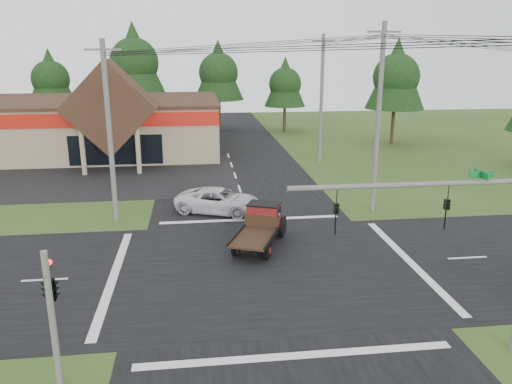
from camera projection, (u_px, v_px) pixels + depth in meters
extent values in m
plane|color=#304719|center=(266.00, 269.00, 23.39)|extent=(120.00, 120.00, 0.00)
cube|color=black|center=(266.00, 269.00, 23.39)|extent=(12.00, 120.00, 0.02)
cube|color=black|center=(266.00, 268.00, 23.39)|extent=(120.00, 12.00, 0.02)
cube|color=black|center=(60.00, 178.00, 39.88)|extent=(28.00, 14.00, 0.02)
cube|color=tan|center=(64.00, 127.00, 49.45)|extent=(30.00, 15.00, 5.00)
cube|color=#3C2018|center=(61.00, 101.00, 48.75)|extent=(30.40, 15.40, 0.30)
cube|color=#9C160C|center=(40.00, 121.00, 41.81)|extent=(30.00, 0.12, 1.20)
cube|color=#3C2018|center=(111.00, 107.00, 41.27)|extent=(7.78, 4.00, 7.78)
cylinder|color=tan|center=(83.00, 151.00, 40.30)|extent=(0.40, 0.40, 4.00)
cylinder|color=tan|center=(138.00, 150.00, 40.82)|extent=(0.40, 0.40, 4.00)
cube|color=black|center=(116.00, 150.00, 43.26)|extent=(8.00, 0.08, 2.60)
cylinder|color=#595651|center=(418.00, 184.00, 15.00)|extent=(8.00, 0.16, 0.16)
imported|color=black|center=(446.00, 215.00, 15.39)|extent=(0.16, 0.20, 1.00)
imported|color=black|center=(336.00, 219.00, 14.98)|extent=(0.16, 0.20, 1.00)
cube|color=#0C6626|center=(481.00, 174.00, 15.16)|extent=(0.80, 0.04, 0.22)
cylinder|color=#595651|center=(52.00, 320.00, 14.75)|extent=(0.20, 0.20, 4.40)
imported|color=black|center=(48.00, 271.00, 14.53)|extent=(0.53, 2.48, 1.00)
sphere|color=#FF0C0C|center=(49.00, 262.00, 14.62)|extent=(0.18, 0.18, 0.18)
cylinder|color=#595651|center=(110.00, 134.00, 28.64)|extent=(0.30, 0.30, 10.50)
cube|color=#595651|center=(103.00, 50.00, 27.36)|extent=(2.00, 0.12, 0.12)
cylinder|color=#595651|center=(378.00, 120.00, 30.38)|extent=(0.30, 0.30, 11.50)
cube|color=#595651|center=(384.00, 32.00, 28.96)|extent=(2.00, 0.12, 0.12)
cylinder|color=#595651|center=(321.00, 100.00, 43.78)|extent=(0.30, 0.30, 11.20)
cube|color=#595651|center=(323.00, 41.00, 42.40)|extent=(2.00, 0.12, 0.12)
cylinder|color=#332316|center=(55.00, 119.00, 60.64)|extent=(0.36, 0.36, 3.50)
cone|color=black|center=(50.00, 76.00, 59.25)|extent=(5.60, 5.60, 6.60)
sphere|color=black|center=(51.00, 79.00, 59.33)|extent=(4.40, 4.40, 4.40)
cylinder|color=#332316|center=(138.00, 114.00, 60.71)|extent=(0.36, 0.36, 4.55)
cone|color=black|center=(134.00, 59.00, 58.90)|extent=(7.28, 7.28, 8.58)
sphere|color=black|center=(134.00, 62.00, 59.01)|extent=(5.72, 5.72, 5.72)
cylinder|color=#332316|center=(219.00, 115.00, 62.94)|extent=(0.36, 0.36, 3.85)
cone|color=black|center=(218.00, 70.00, 61.40)|extent=(6.16, 6.16, 7.26)
sphere|color=black|center=(218.00, 73.00, 61.50)|extent=(4.84, 4.84, 4.84)
cylinder|color=#332316|center=(284.00, 119.00, 62.06)|extent=(0.36, 0.36, 3.15)
cone|color=black|center=(285.00, 82.00, 60.81)|extent=(5.04, 5.04, 5.94)
sphere|color=black|center=(285.00, 84.00, 60.88)|extent=(3.96, 3.96, 3.96)
cylinder|color=#332316|center=(392.00, 126.00, 53.60)|extent=(0.36, 0.36, 3.85)
cone|color=black|center=(397.00, 73.00, 52.07)|extent=(6.16, 6.16, 7.26)
sphere|color=black|center=(396.00, 77.00, 52.16)|extent=(4.84, 4.84, 4.84)
imported|color=silver|center=(219.00, 201.00, 31.31)|extent=(5.98, 4.36, 1.51)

